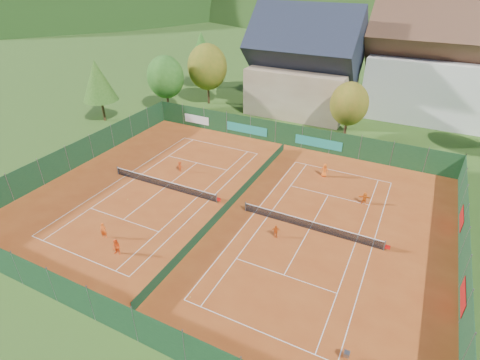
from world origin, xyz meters
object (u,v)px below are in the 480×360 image
player_left_near (103,230)px  player_right_near (276,231)px  hotel_block_a (442,68)px  player_right_far_b (365,198)px  player_right_far_a (325,170)px  player_left_mid (117,247)px  player_left_far (180,166)px  ball_hopper (347,354)px  chalet (304,68)px

player_left_near → player_right_near: 14.90m
hotel_block_a → player_right_far_b: hotel_block_a is taller
player_right_far_a → player_right_far_b: size_ratio=1.21×
player_left_mid → player_left_far: (-3.49, 14.06, -0.11)m
ball_hopper → player_left_far: (-22.41, 15.15, 0.08)m
chalet → hotel_block_a: 19.94m
ball_hopper → player_left_near: player_left_near is taller
chalet → player_left_far: size_ratio=12.81×
hotel_block_a → player_left_near: bearing=-117.6°
player_left_mid → player_right_near: (10.72, 7.92, -0.11)m
player_left_mid → chalet: bearing=77.2°
hotel_block_a → player_right_far_b: bearing=-98.5°
hotel_block_a → player_right_far_a: size_ratio=13.72×
hotel_block_a → chalet: bearing=-162.5°
hotel_block_a → player_right_far_a: (-9.49, -25.99, -6.60)m
player_left_far → player_right_near: size_ratio=1.01×
chalet → player_left_near: size_ratio=10.79×
player_left_near → player_right_far_b: bearing=16.0°
hotel_block_a → player_left_mid: bearing=-114.5°
player_left_near → player_right_far_a: size_ratio=0.95×
hotel_block_a → ball_hopper: size_ratio=27.00×
player_left_mid → player_right_far_b: size_ratio=1.14×
chalet → player_left_near: 39.84m
player_left_far → player_left_near: bearing=83.2°
ball_hopper → player_right_far_b: bearing=97.4°
player_left_near → player_left_mid: player_left_near is taller
chalet → hotel_block_a: (19.00, 6.00, 0.76)m
player_right_near → player_right_far_a: player_right_far_a is taller
ball_hopper → player_right_far_a: size_ratio=0.51×
ball_hopper → hotel_block_a: bearing=87.4°
ball_hopper → player_left_near: (-21.48, 2.25, 0.20)m
chalet → player_left_near: (-4.62, -39.13, -5.87)m
hotel_block_a → ball_hopper: (-2.14, -47.38, -6.83)m
player_right_far_b → ball_hopper: bearing=86.8°
chalet → ball_hopper: 45.09m
hotel_block_a → player_left_mid: 51.29m
player_left_mid → player_right_near: size_ratio=1.18×
player_right_far_b → player_right_far_a: bearing=-46.0°
hotel_block_a → ball_hopper: 47.92m
player_left_mid → player_right_near: 13.33m
chalet → player_right_far_b: bearing=-58.3°
hotel_block_a → player_left_near: size_ratio=14.39×
hotel_block_a → player_right_near: 40.32m
player_left_far → player_right_near: bearing=145.6°
chalet → player_right_far_b: chalet is taller
player_right_far_a → player_left_far: bearing=21.8°
chalet → player_left_near: chalet is taller
player_right_near → player_right_far_b: bearing=33.1°
player_right_far_a → ball_hopper: bearing=108.2°
player_left_near → player_right_far_b: size_ratio=1.16×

